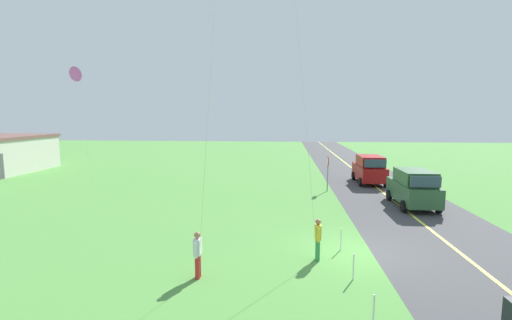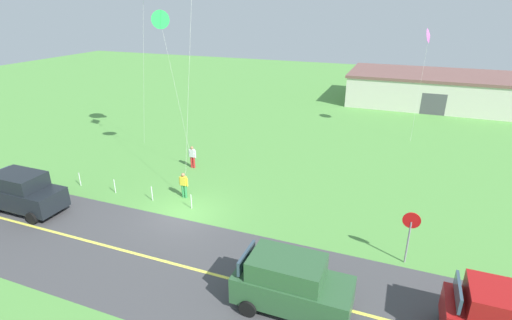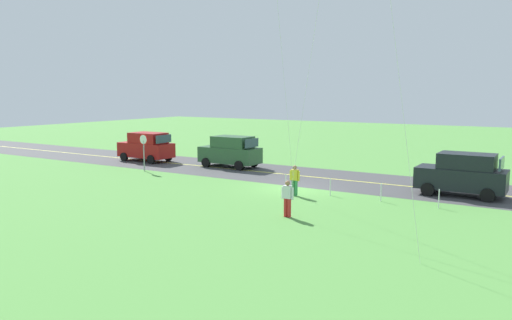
# 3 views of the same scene
# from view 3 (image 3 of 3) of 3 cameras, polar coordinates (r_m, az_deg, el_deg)

# --- Properties ---
(ground_plane) EXTENTS (120.00, 120.00, 0.10)m
(ground_plane) POSITION_cam_3_polar(r_m,az_deg,el_deg) (28.24, 4.25, -3.33)
(ground_plane) COLOR #549342
(asphalt_road) EXTENTS (120.00, 7.00, 0.00)m
(asphalt_road) POSITION_cam_3_polar(r_m,az_deg,el_deg) (31.77, 7.61, -2.04)
(asphalt_road) COLOR #424244
(asphalt_road) RESTS_ON ground
(road_centre_stripe) EXTENTS (120.00, 0.16, 0.00)m
(road_centre_stripe) POSITION_cam_3_polar(r_m,az_deg,el_deg) (31.77, 7.61, -2.03)
(road_centre_stripe) COLOR #E5E04C
(road_centre_stripe) RESTS_ON asphalt_road
(car_suv_foreground) EXTENTS (4.40, 2.12, 2.24)m
(car_suv_foreground) POSITION_cam_3_polar(r_m,az_deg,el_deg) (35.88, -2.91, 1.00)
(car_suv_foreground) COLOR #2D5633
(car_suv_foreground) RESTS_ON ground
(car_parked_west_near) EXTENTS (4.40, 2.12, 2.24)m
(car_parked_west_near) POSITION_cam_3_polar(r_m,az_deg,el_deg) (28.07, 22.48, -1.48)
(car_parked_west_near) COLOR black
(car_parked_west_near) RESTS_ON ground
(car_parked_east_near) EXTENTS (4.40, 2.12, 2.24)m
(car_parked_east_near) POSITION_cam_3_polar(r_m,az_deg,el_deg) (39.89, -12.37, 1.52)
(car_parked_east_near) COLOR maroon
(car_parked_east_near) RESTS_ON ground
(stop_sign) EXTENTS (0.76, 0.08, 2.56)m
(stop_sign) POSITION_cam_3_polar(r_m,az_deg,el_deg) (34.84, -12.69, 1.69)
(stop_sign) COLOR gray
(stop_sign) RESTS_ON ground
(person_adult_near) EXTENTS (0.58, 0.22, 1.60)m
(person_adult_near) POSITION_cam_3_polar(r_m,az_deg,el_deg) (26.11, 4.42, -2.21)
(person_adult_near) COLOR #338C4C
(person_adult_near) RESTS_ON ground
(person_adult_companion) EXTENTS (0.58, 0.22, 1.60)m
(person_adult_companion) POSITION_cam_3_polar(r_m,az_deg,el_deg) (21.67, 3.61, -4.27)
(person_adult_companion) COLOR red
(person_adult_companion) RESTS_ON ground
(fence_post_0) EXTENTS (0.05, 0.05, 0.90)m
(fence_post_0) POSITION_cam_3_polar(r_m,az_deg,el_deg) (24.84, 20.12, -4.16)
(fence_post_0) COLOR silver
(fence_post_0) RESTS_ON ground
(fence_post_1) EXTENTS (0.05, 0.05, 0.90)m
(fence_post_1) POSITION_cam_3_polar(r_m,az_deg,el_deg) (25.52, 14.06, -3.60)
(fence_post_1) COLOR silver
(fence_post_1) RESTS_ON ground
(fence_post_2) EXTENTS (0.05, 0.05, 0.90)m
(fence_post_2) POSITION_cam_3_polar(r_m,az_deg,el_deg) (26.44, 8.46, -3.06)
(fence_post_2) COLOR silver
(fence_post_2) RESTS_ON ground
(fence_post_3) EXTENTS (0.05, 0.05, 0.90)m
(fence_post_3) POSITION_cam_3_polar(r_m,az_deg,el_deg) (27.58, 3.42, -2.54)
(fence_post_3) COLOR silver
(fence_post_3) RESTS_ON ground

